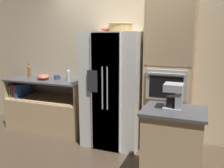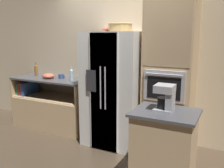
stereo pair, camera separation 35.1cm
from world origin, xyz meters
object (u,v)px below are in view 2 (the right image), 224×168
object	(u,v)px
mixing_bowl	(48,76)
coffee_maker	(166,97)
refrigerator	(115,89)
fruit_bowl	(110,29)
wall_oven	(170,77)
mug	(61,76)
bottle_tall	(71,74)
wicker_basket	(120,27)
bottle_short	(36,70)

from	to	relation	value
mixing_bowl	coffee_maker	world-z (taller)	coffee_maker
refrigerator	fruit_bowl	bearing A→B (deg)	156.82
mixing_bowl	coffee_maker	distance (m)	2.60
fruit_bowl	wall_oven	bearing A→B (deg)	2.41
refrigerator	mixing_bowl	size ratio (longest dim) A/B	8.06
mug	coffee_maker	bearing A→B (deg)	-25.42
fruit_bowl	bottle_tall	distance (m)	1.08
fruit_bowl	bottle_tall	size ratio (longest dim) A/B	1.12
wicker_basket	bottle_short	xyz separation A→B (m)	(-1.90, 0.24, -0.79)
bottle_tall	refrigerator	bearing A→B (deg)	-3.48
bottle_tall	mixing_bowl	world-z (taller)	bottle_tall
wicker_basket	coffee_maker	distance (m)	1.47
bottle_tall	mug	xyz separation A→B (m)	(-0.29, 0.08, -0.07)
refrigerator	wall_oven	bearing A→B (deg)	6.23
mug	wicker_basket	bearing A→B (deg)	-9.43
wicker_basket	bottle_tall	distance (m)	1.28
bottle_tall	bottle_short	bearing A→B (deg)	173.33
bottle_short	fruit_bowl	bearing A→B (deg)	-3.72
fruit_bowl	refrigerator	bearing A→B (deg)	-23.18
fruit_bowl	mixing_bowl	size ratio (longest dim) A/B	1.24
wicker_basket	mug	world-z (taller)	wicker_basket
wall_oven	coffee_maker	xyz separation A→B (m)	(0.21, -1.01, -0.04)
bottle_tall	coffee_maker	size ratio (longest dim) A/B	0.86
refrigerator	wall_oven	world-z (taller)	wall_oven
wicker_basket	mug	bearing A→B (deg)	170.57
wicker_basket	fruit_bowl	xyz separation A→B (m)	(-0.23, 0.13, -0.03)
mixing_bowl	fruit_bowl	bearing A→B (deg)	0.95
bottle_tall	wicker_basket	bearing A→B (deg)	-7.57
mug	bottle_tall	bearing A→B (deg)	-15.70
mug	coffee_maker	distance (m)	2.44
bottle_short	wicker_basket	bearing A→B (deg)	-7.14
refrigerator	bottle_tall	world-z (taller)	refrigerator
refrigerator	bottle_short	xyz separation A→B (m)	(-1.79, 0.16, 0.16)
fruit_bowl	bottle_tall	bearing A→B (deg)	179.85
refrigerator	bottle_tall	distance (m)	0.89
wall_oven	bottle_short	world-z (taller)	wall_oven
wall_oven	mixing_bowl	world-z (taller)	wall_oven
refrigerator	bottle_tall	bearing A→B (deg)	176.52
bottle_tall	fruit_bowl	bearing A→B (deg)	-0.15
wall_oven	mixing_bowl	xyz separation A→B (m)	(-2.21, -0.06, -0.15)
coffee_maker	mug	bearing A→B (deg)	154.58
wall_oven	mug	xyz separation A→B (m)	(-2.00, 0.04, -0.15)
wall_oven	bottle_short	bearing A→B (deg)	178.51
bottle_tall	mug	distance (m)	0.30
coffee_maker	bottle_tall	bearing A→B (deg)	153.25
refrigerator	wall_oven	distance (m)	0.88
bottle_tall	coffee_maker	distance (m)	2.15
fruit_bowl	mixing_bowl	world-z (taller)	fruit_bowl
bottle_short	bottle_tall	bearing A→B (deg)	-6.67
refrigerator	mug	xyz separation A→B (m)	(-1.16, 0.13, 0.09)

